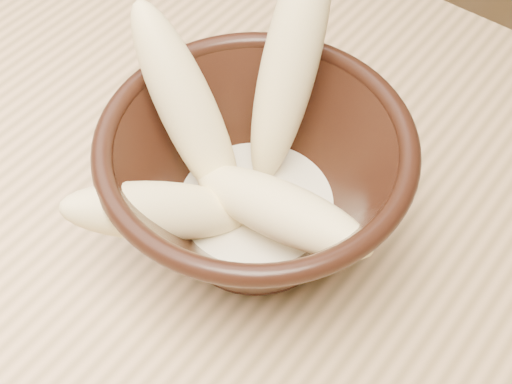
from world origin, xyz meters
TOP-DOWN VIEW (x-y plane):
  - table at (0.00, 0.00)m, footprint 1.20×0.80m
  - bowl at (0.17, 0.10)m, footprint 0.19×0.19m
  - milk_puddle at (0.17, 0.10)m, footprint 0.10×0.10m
  - banana_upright at (0.15, 0.15)m, footprint 0.06×0.11m
  - banana_left at (0.12, 0.10)m, footprint 0.11×0.06m
  - banana_across at (0.20, 0.09)m, footprint 0.13×0.04m
  - banana_front at (0.14, 0.04)m, footprint 0.09×0.12m

SIDE VIEW (x-z plane):
  - table at x=0.00m, z-range 0.30..1.05m
  - milk_puddle at x=0.17m, z-range 0.78..0.79m
  - bowl at x=0.17m, z-range 0.76..0.86m
  - banana_front at x=0.14m, z-range 0.77..0.86m
  - banana_across at x=0.20m, z-range 0.79..0.85m
  - banana_left at x=0.12m, z-range 0.78..0.91m
  - banana_upright at x=0.15m, z-range 0.78..0.93m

